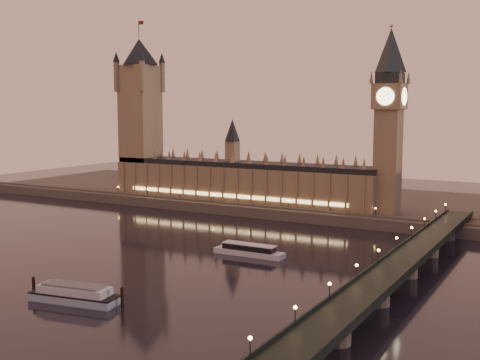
% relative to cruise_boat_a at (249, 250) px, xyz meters
% --- Properties ---
extents(ground, '(700.00, 700.00, 0.00)m').
position_rel_cruise_boat_a_xyz_m(ground, '(-22.26, -19.14, -2.29)').
color(ground, black).
rests_on(ground, ground).
extents(far_embankment, '(560.00, 130.00, 6.00)m').
position_rel_cruise_boat_a_xyz_m(far_embankment, '(7.74, 145.86, 0.71)').
color(far_embankment, '#423D35').
rests_on(far_embankment, ground).
extents(palace_of_westminster, '(180.00, 26.62, 52.00)m').
position_rel_cruise_boat_a_xyz_m(palace_of_westminster, '(-62.39, 101.85, 19.42)').
color(palace_of_westminster, brown).
rests_on(palace_of_westminster, ground).
extents(victoria_tower, '(31.68, 31.68, 118.00)m').
position_rel_cruise_boat_a_xyz_m(victoria_tower, '(-142.26, 101.86, 63.50)').
color(victoria_tower, brown).
rests_on(victoria_tower, ground).
extents(big_ben, '(17.68, 17.68, 104.00)m').
position_rel_cruise_boat_a_xyz_m(big_ben, '(31.73, 101.84, 61.66)').
color(big_ben, brown).
rests_on(big_ben, ground).
extents(westminster_bridge, '(13.20, 260.00, 15.30)m').
position_rel_cruise_boat_a_xyz_m(westminster_bridge, '(69.35, -19.14, 3.22)').
color(westminster_bridge, black).
rests_on(westminster_bridge, ground).
extents(cruise_boat_a, '(32.60, 7.44, 5.20)m').
position_rel_cruise_boat_a_xyz_m(cruise_boat_a, '(0.00, 0.00, 0.00)').
color(cruise_boat_a, silver).
rests_on(cruise_boat_a, ground).
extents(moored_barge, '(35.68, 13.82, 6.63)m').
position_rel_cruise_boat_a_xyz_m(moored_barge, '(-19.40, -85.64, 0.51)').
color(moored_barge, '#8FA4B6').
rests_on(moored_barge, ground).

